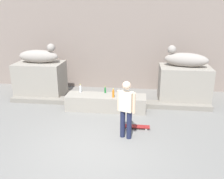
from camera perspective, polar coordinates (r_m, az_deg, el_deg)
The scene contains 13 objects.
ground_plane at distance 6.59m, azimuth -4.85°, elevation -13.80°, with size 40.00×40.00×0.00m, color slate.
facade_wall at distance 11.10m, azimuth 0.64°, elevation 14.14°, with size 11.82×0.60×5.35m, color gray.
pedestal_left at distance 10.52m, azimuth -16.27°, elevation 2.25°, with size 1.89×1.28×1.41m, color gray.
pedestal_right at distance 9.84m, azimuth 16.37°, elevation 1.13°, with size 1.89×1.28×1.41m, color gray.
statue_reclining_left at distance 10.28m, azimuth -16.58°, elevation 7.54°, with size 1.60×0.56×0.78m.
statue_reclining_right at distance 9.60m, azimuth 16.69°, elevation 6.80°, with size 1.68×0.89×0.78m.
ledge_block at distance 8.84m, azimuth -1.43°, elevation -3.03°, with size 2.86×0.76×0.54m, color gray.
skater at distance 6.73m, azimuth 3.32°, elevation -4.20°, with size 0.51×0.31×1.67m.
skateboard at distance 7.61m, azimuth 5.73°, elevation -8.56°, with size 0.80×0.21×0.08m.
bottle_clear at distance 9.13m, azimuth -7.37°, elevation 0.15°, with size 0.07×0.07×0.30m.
bottle_green at distance 8.99m, azimuth -1.60°, elevation -0.15°, with size 0.07×0.07×0.25m.
bottle_orange at distance 8.52m, azimuth 0.30°, elevation -0.99°, with size 0.08×0.08×0.31m.
stair_step at distance 9.35m, azimuth -1.01°, elevation -3.02°, with size 7.64×0.50×0.17m, color gray.
Camera 1 is at (1.20, -5.45, 3.52)m, focal length 39.24 mm.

